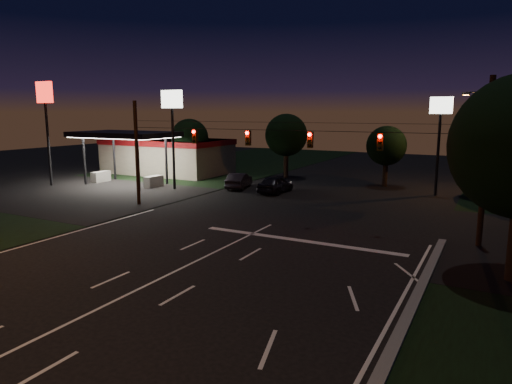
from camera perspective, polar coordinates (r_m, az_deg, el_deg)
The scene contains 17 objects.
ground at distance 18.52m, azimuth -18.19°, elevation -13.26°, with size 140.00×140.00×0.00m, color black.
cross_street_left at distance 43.26m, azimuth -21.36°, elevation -0.23°, with size 20.00×16.00×0.02m, color black.
stop_bar at distance 25.99m, azimuth 5.39°, elevation -6.03°, with size 12.00×0.50×0.01m, color silver.
utility_pole_right at distance 27.54m, azimuth 26.03°, elevation -6.11°, with size 0.30×0.30×9.00m, color black.
utility_pole_left at distance 36.89m, azimuth -14.39°, elevation -1.52°, with size 0.28×0.28×8.00m, color black.
signal_span at distance 29.42m, azimuth 2.76°, elevation 6.75°, with size 24.00×0.40×1.56m.
gas_station at distance 54.49m, azimuth -11.30°, elevation 4.76°, with size 14.20×16.10×5.25m.
pole_sign_left_near at distance 42.82m, azimuth -10.43°, elevation 9.58°, with size 2.20×0.30×9.10m.
pole_sign_left_far at distance 48.60m, azimuth -24.82°, elevation 9.61°, with size 2.00×0.30×10.00m.
pole_sign_right at distance 41.85m, azimuth 22.02°, elevation 8.01°, with size 1.80×0.30×8.40m.
street_light_right_far at distance 43.65m, azimuth 26.47°, elevation 6.43°, with size 2.20×0.35×9.00m.
tree_far_a at distance 51.77m, azimuth -8.21°, elevation 6.67°, with size 4.20×4.20×6.42m.
tree_far_b at distance 50.18m, azimuth 3.88°, elevation 7.05°, with size 4.60×4.60×6.98m.
tree_far_c at distance 45.82m, azimuth 16.03°, elevation 5.52°, with size 3.80×3.80×5.86m.
tree_far_d at distance 42.79m, azimuth 27.44°, elevation 5.75°, with size 4.80×4.80×7.30m.
car_oncoming_a at distance 40.87m, azimuth 2.46°, elevation 1.00°, with size 1.84×4.57×1.56m, color black.
car_oncoming_b at distance 43.32m, azimuth -2.14°, elevation 1.43°, with size 1.53×4.39×1.45m, color black.
Camera 1 is at (12.55, -11.59, 7.15)m, focal length 32.00 mm.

